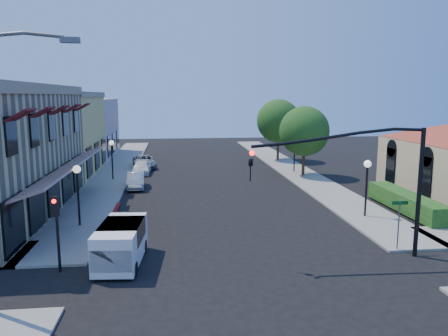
{
  "coord_description": "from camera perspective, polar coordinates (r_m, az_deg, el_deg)",
  "views": [
    {
      "loc": [
        -3.09,
        -16.78,
        7.41
      ],
      "look_at": [
        0.24,
        11.96,
        2.6
      ],
      "focal_mm": 35.0,
      "sensor_mm": 36.0,
      "label": 1
    }
  ],
  "objects": [
    {
      "name": "parked_car_c",
      "position": [
        42.45,
        -10.72,
        0.01
      ],
      "size": [
        1.71,
        4.01,
        1.15
      ],
      "primitive_type": "imported",
      "rotation": [
        0.0,
        0.0,
        -0.02
      ],
      "color": "white",
      "rests_on": "ground"
    },
    {
      "name": "sidewalk_left",
      "position": [
        44.75,
        -13.78,
        -0.29
      ],
      "size": [
        3.5,
        50.0,
        0.12
      ],
      "primitive_type": "cube",
      "color": "gray",
      "rests_on": "ground"
    },
    {
      "name": "secondary_signal",
      "position": [
        19.52,
        -21.06,
        -6.33
      ],
      "size": [
        0.28,
        0.42,
        3.32
      ],
      "color": "black",
      "rests_on": "ground"
    },
    {
      "name": "parked_car_d",
      "position": [
        45.94,
        -10.42,
        0.83
      ],
      "size": [
        2.71,
        4.93,
        1.31
      ],
      "primitive_type": "imported",
      "rotation": [
        0.0,
        0.0,
        0.12
      ],
      "color": "#9A9C9F",
      "rests_on": "ground"
    },
    {
      "name": "ground",
      "position": [
        18.6,
        3.61,
        -14.05
      ],
      "size": [
        120.0,
        120.0,
        0.0
      ],
      "primitive_type": "plane",
      "color": "black",
      "rests_on": "ground"
    },
    {
      "name": "lamppost_right_near",
      "position": [
        27.75,
        18.19,
        -0.73
      ],
      "size": [
        0.44,
        0.44,
        3.57
      ],
      "color": "black",
      "rests_on": "ground"
    },
    {
      "name": "signal_mast_arm",
      "position": [
        20.62,
        19.21,
        -0.36
      ],
      "size": [
        8.01,
        0.39,
        6.0
      ],
      "color": "black",
      "rests_on": "ground"
    },
    {
      "name": "white_van",
      "position": [
        20.07,
        -13.34,
        -9.32
      ],
      "size": [
        2.08,
        4.19,
        1.8
      ],
      "color": "white",
      "rests_on": "ground"
    },
    {
      "name": "parked_car_a",
      "position": [
        24.58,
        -13.71,
        -7.04
      ],
      "size": [
        1.69,
        3.38,
        1.1
      ],
      "primitive_type": "imported",
      "rotation": [
        0.0,
        0.0,
        -0.12
      ],
      "color": "black",
      "rests_on": "ground"
    },
    {
      "name": "yellow_stucco_building",
      "position": [
        44.69,
        -22.76,
        4.07
      ],
      "size": [
        10.0,
        12.0,
        7.6
      ],
      "primitive_type": "cube",
      "color": "#E9D269",
      "rests_on": "ground"
    },
    {
      "name": "hedge",
      "position": [
        30.63,
        22.61,
        -5.3
      ],
      "size": [
        1.4,
        8.0,
        1.1
      ],
      "primitive_type": "cube",
      "color": "#1C4513",
      "rests_on": "ground"
    },
    {
      "name": "parked_car_b",
      "position": [
        35.96,
        -11.45,
        -1.62
      ],
      "size": [
        1.54,
        3.91,
        1.27
      ],
      "primitive_type": "imported",
      "rotation": [
        0.0,
        0.0,
        0.05
      ],
      "color": "#ABADB1",
      "rests_on": "ground"
    },
    {
      "name": "street_tree_a",
      "position": [
        40.69,
        10.44,
        4.75
      ],
      "size": [
        4.56,
        4.56,
        6.48
      ],
      "color": "#341E14",
      "rests_on": "ground"
    },
    {
      "name": "lamppost_left_near",
      "position": [
        25.79,
        -18.6,
        -1.5
      ],
      "size": [
        0.44,
        0.44,
        3.57
      ],
      "color": "black",
      "rests_on": "ground"
    },
    {
      "name": "curb_red_strip",
      "position": [
        26.15,
        -14.83,
        -7.35
      ],
      "size": [
        0.25,
        10.0,
        0.06
      ],
      "primitive_type": "cube",
      "color": "maroon",
      "rests_on": "ground"
    },
    {
      "name": "pink_stucco_building",
      "position": [
        56.31,
        -19.4,
        4.93
      ],
      "size": [
        10.0,
        12.0,
        7.0
      ],
      "primitive_type": "cube",
      "color": "#BE9690",
      "rests_on": "ground"
    },
    {
      "name": "street_name_sign",
      "position": [
        22.47,
        21.89,
        -5.98
      ],
      "size": [
        0.8,
        0.06,
        2.5
      ],
      "color": "#595B5E",
      "rests_on": "ground"
    },
    {
      "name": "street_tree_b",
      "position": [
        50.29,
        7.12,
        6.1
      ],
      "size": [
        4.94,
        4.94,
        7.02
      ],
      "color": "#341E14",
      "rests_on": "ground"
    },
    {
      "name": "sidewalk_right",
      "position": [
        45.95,
        8.42,
        0.13
      ],
      "size": [
        3.5,
        50.0,
        0.12
      ],
      "primitive_type": "cube",
      "color": "gray",
      "rests_on": "ground"
    },
    {
      "name": "lamppost_right_far",
      "position": [
        42.65,
        9.22,
        3.03
      ],
      "size": [
        0.44,
        0.44,
        3.57
      ],
      "color": "black",
      "rests_on": "ground"
    },
    {
      "name": "lamppost_left_far",
      "position": [
        39.44,
        -14.46,
        2.33
      ],
      "size": [
        0.44,
        0.44,
        3.57
      ],
      "color": "black",
      "rests_on": "ground"
    }
  ]
}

